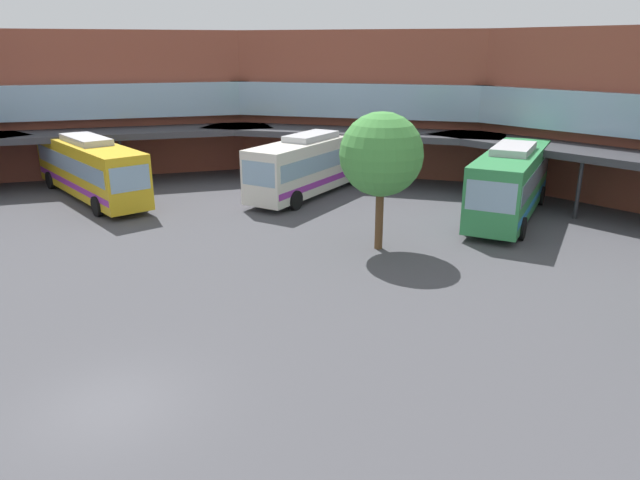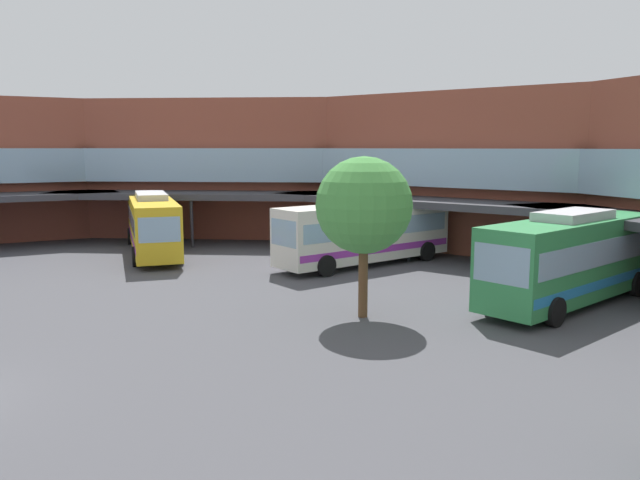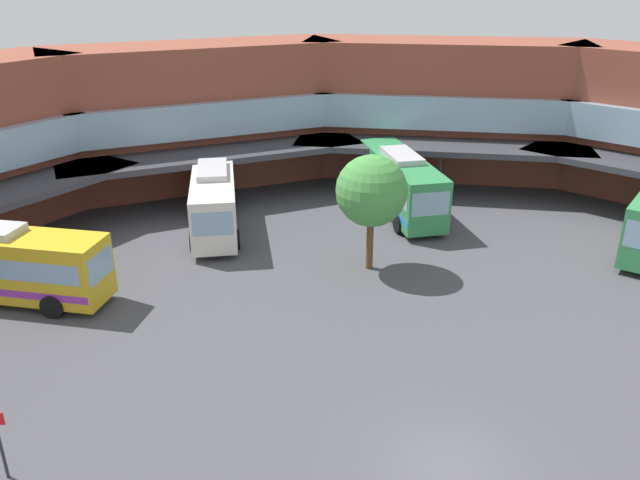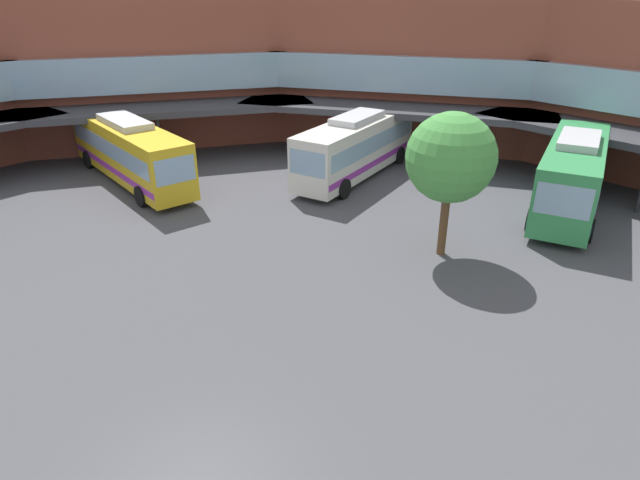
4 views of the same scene
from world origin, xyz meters
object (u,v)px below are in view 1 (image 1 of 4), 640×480
at_px(bus_0, 89,167).
at_px(bus_3, 311,164).
at_px(bus_1, 510,182).
at_px(plaza_tree, 381,155).

bearing_deg(bus_0, bus_3, 54.87).
height_order(bus_0, bus_1, bus_1).
distance_m(bus_1, bus_3, 11.85).
bearing_deg(plaza_tree, bus_1, 65.89).
bearing_deg(bus_1, plaza_tree, -29.06).
bearing_deg(bus_3, bus_1, 94.15).
relative_size(bus_1, plaza_tree, 1.73).
relative_size(bus_3, plaza_tree, 1.77).
relative_size(bus_0, bus_3, 1.15).
distance_m(bus_0, bus_3, 13.28).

